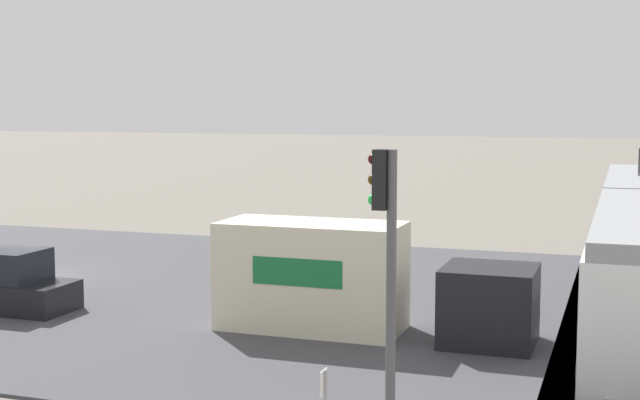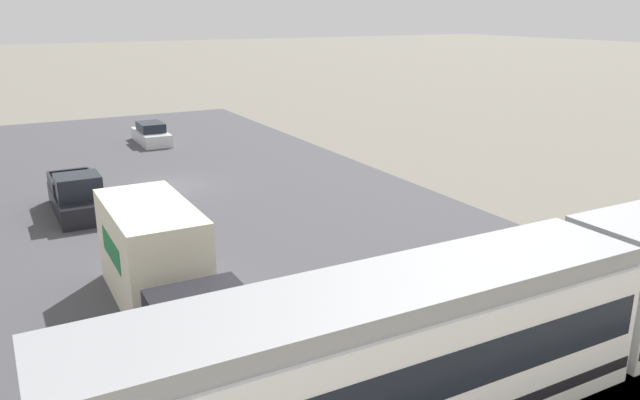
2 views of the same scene
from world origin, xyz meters
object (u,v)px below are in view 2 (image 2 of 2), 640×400
Objects in this scene: light_rail_tram at (592,296)px; pickup_truck at (78,198)px; sedan_car_0 at (151,134)px; box_truck at (163,269)px.

pickup_truck is at bearing -62.26° from light_rail_tram.
sedan_car_0 is (-6.85, -14.19, -0.14)m from pickup_truck.
light_rail_tram is 5.11× the size of pickup_truck.
pickup_truck reaches higher than sedan_car_0.
light_rail_tram is at bearing 117.74° from pickup_truck.
pickup_truck is (0.88, -11.65, -0.71)m from box_truck.
light_rail_tram is 33.83m from sedan_car_0.
sedan_car_0 is at bearing -84.26° from light_rail_tram.
light_rail_tram is 22.01m from pickup_truck.
box_truck reaches higher than sedan_car_0.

